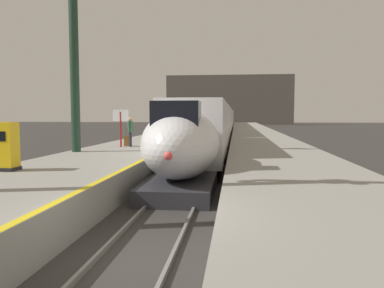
{
  "coord_description": "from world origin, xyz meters",
  "views": [
    {
      "loc": [
        2.0,
        -7.09,
        2.91
      ],
      "look_at": [
        0.37,
        6.93,
        1.8
      ],
      "focal_mm": 35.49,
      "sensor_mm": 36.0,
      "label": 1
    }
  ],
  "objects": [
    {
      "name": "highspeed_train_main",
      "position": [
        0.0,
        40.41,
        1.98
      ],
      "size": [
        2.92,
        74.44,
        3.6
      ],
      "color": "silver",
      "rests_on": "ground"
    },
    {
      "name": "rolling_suitcase",
      "position": [
        -4.29,
        14.46,
        1.35
      ],
      "size": [
        0.4,
        0.22,
        0.98
      ],
      "color": "brown",
      "rests_on": "platform_left"
    },
    {
      "name": "platform_left",
      "position": [
        -4.05,
        24.75,
        0.53
      ],
      "size": [
        4.8,
        110.0,
        1.05
      ],
      "primitive_type": "cube",
      "color": "gray",
      "rests_on": "ground"
    },
    {
      "name": "terminus_back_wall",
      "position": [
        0.0,
        102.0,
        7.0
      ],
      "size": [
        36.0,
        2.0,
        14.0
      ],
      "primitive_type": "cube",
      "color": "#4C4742",
      "rests_on": "ground"
    },
    {
      "name": "passenger_near_edge",
      "position": [
        -4.05,
        14.18,
        2.04
      ],
      "size": [
        0.37,
        0.52,
        1.69
      ],
      "color": "#23232D",
      "rests_on": "platform_left"
    },
    {
      "name": "station_column_mid",
      "position": [
        -5.9,
        10.93,
        6.79
      ],
      "size": [
        4.0,
        0.68,
        9.59
      ],
      "color": "#1E3828",
      "rests_on": "platform_left"
    },
    {
      "name": "ticket_machine_yellow",
      "position": [
        -5.55,
        4.56,
        1.79
      ],
      "size": [
        0.76,
        0.62,
        1.6
      ],
      "color": "yellow",
      "rests_on": "platform_left"
    },
    {
      "name": "platform_right",
      "position": [
        4.05,
        24.75,
        0.53
      ],
      "size": [
        4.8,
        110.0,
        1.05
      ],
      "primitive_type": "cube",
      "color": "gray",
      "rests_on": "ground"
    },
    {
      "name": "departure_info_board",
      "position": [
        -4.51,
        13.83,
        2.56
      ],
      "size": [
        0.9,
        0.1,
        2.12
      ],
      "color": "maroon",
      "rests_on": "platform_left"
    },
    {
      "name": "ground_plane",
      "position": [
        0.0,
        0.0,
        0.0
      ],
      "size": [
        260.0,
        260.0,
        0.0
      ],
      "primitive_type": "plane",
      "color": "#33302D"
    },
    {
      "name": "rail_main_right",
      "position": [
        0.75,
        27.5,
        0.06
      ],
      "size": [
        0.08,
        110.0,
        0.12
      ],
      "primitive_type": "cube",
      "color": "slate",
      "rests_on": "ground"
    },
    {
      "name": "platform_left_safety_stripe",
      "position": [
        -1.77,
        24.75,
        1.05
      ],
      "size": [
        0.2,
        107.8,
        0.01
      ],
      "primitive_type": "cube",
      "color": "yellow",
      "rests_on": "platform_left"
    },
    {
      "name": "rail_main_left",
      "position": [
        -0.75,
        27.5,
        0.06
      ],
      "size": [
        0.08,
        110.0,
        0.12
      ],
      "primitive_type": "cube",
      "color": "slate",
      "rests_on": "ground"
    }
  ]
}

